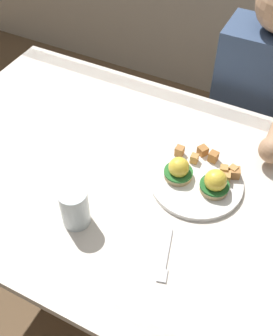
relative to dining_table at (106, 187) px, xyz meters
name	(u,v)px	position (x,y,z in m)	size (l,w,h in m)	color
ground_plane	(114,279)	(0.00, 0.00, -0.63)	(6.00, 6.00, 0.00)	brown
dining_table	(106,187)	(0.00, 0.00, 0.00)	(1.20, 0.90, 0.74)	silver
eggs_benedict_plate	(198,179)	(0.28, 0.06, 0.13)	(0.27, 0.27, 0.09)	white
fork	(165,258)	(0.30, -0.21, 0.11)	(0.06, 0.15, 0.00)	silver
water_glass_near	(75,209)	(0.04, -0.21, 0.16)	(0.08, 0.08, 0.12)	silver
diner_person	(257,106)	(0.33, 0.60, 0.02)	(0.34, 0.54, 1.14)	#33333D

